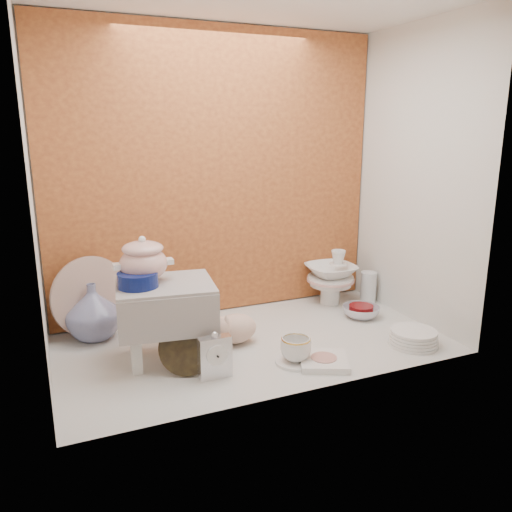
{
  "coord_description": "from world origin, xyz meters",
  "views": [
    {
      "loc": [
        -0.87,
        -2.06,
        1.0
      ],
      "look_at": [
        0.02,
        0.02,
        0.42
      ],
      "focal_mm": 35.64,
      "sensor_mm": 36.0,
      "label": 1
    }
  ],
  "objects_px": {
    "floral_platter": "(90,296)",
    "blue_white_vase": "(93,311)",
    "mantel_clock": "(215,355)",
    "porcelain_tower": "(331,277)",
    "plush_pig": "(235,328)",
    "dinner_plate_stack": "(413,337)",
    "gold_rim_teacup": "(296,349)",
    "crystal_bowl": "(361,312)",
    "soup_tureen": "(143,259)",
    "step_stool": "(167,321)"
  },
  "relations": [
    {
      "from": "floral_platter",
      "to": "blue_white_vase",
      "type": "relative_size",
      "value": 1.44
    },
    {
      "from": "floral_platter",
      "to": "mantel_clock",
      "type": "height_order",
      "value": "floral_platter"
    },
    {
      "from": "blue_white_vase",
      "to": "porcelain_tower",
      "type": "height_order",
      "value": "porcelain_tower"
    },
    {
      "from": "plush_pig",
      "to": "dinner_plate_stack",
      "type": "distance_m",
      "value": 0.84
    },
    {
      "from": "plush_pig",
      "to": "floral_platter",
      "type": "bearing_deg",
      "value": 148.56
    },
    {
      "from": "mantel_clock",
      "to": "gold_rim_teacup",
      "type": "bearing_deg",
      "value": -2.42
    },
    {
      "from": "crystal_bowl",
      "to": "mantel_clock",
      "type": "bearing_deg",
      "value": -160.53
    },
    {
      "from": "blue_white_vase",
      "to": "dinner_plate_stack",
      "type": "xyz_separation_m",
      "value": [
        1.37,
        -0.68,
        -0.1
      ]
    },
    {
      "from": "blue_white_vase",
      "to": "gold_rim_teacup",
      "type": "bearing_deg",
      "value": -38.98
    },
    {
      "from": "soup_tureen",
      "to": "blue_white_vase",
      "type": "xyz_separation_m",
      "value": [
        -0.2,
        0.31,
        -0.31
      ]
    },
    {
      "from": "blue_white_vase",
      "to": "porcelain_tower",
      "type": "bearing_deg",
      "value": -0.87
    },
    {
      "from": "blue_white_vase",
      "to": "step_stool",
      "type": "bearing_deg",
      "value": -52.67
    },
    {
      "from": "dinner_plate_stack",
      "to": "soup_tureen",
      "type": "bearing_deg",
      "value": 162.63
    },
    {
      "from": "plush_pig",
      "to": "porcelain_tower",
      "type": "height_order",
      "value": "porcelain_tower"
    },
    {
      "from": "plush_pig",
      "to": "porcelain_tower",
      "type": "relative_size",
      "value": 0.83
    },
    {
      "from": "crystal_bowl",
      "to": "porcelain_tower",
      "type": "bearing_deg",
      "value": 97.92
    },
    {
      "from": "gold_rim_teacup",
      "to": "plush_pig",
      "type": "bearing_deg",
      "value": 119.85
    },
    {
      "from": "gold_rim_teacup",
      "to": "step_stool",
      "type": "bearing_deg",
      "value": 151.88
    },
    {
      "from": "mantel_clock",
      "to": "plush_pig",
      "type": "bearing_deg",
      "value": 54.64
    },
    {
      "from": "soup_tureen",
      "to": "mantel_clock",
      "type": "bearing_deg",
      "value": -54.98
    },
    {
      "from": "dinner_plate_stack",
      "to": "gold_rim_teacup",
      "type": "bearing_deg",
      "value": 174.99
    },
    {
      "from": "floral_platter",
      "to": "porcelain_tower",
      "type": "xyz_separation_m",
      "value": [
        1.31,
        -0.07,
        -0.04
      ]
    },
    {
      "from": "porcelain_tower",
      "to": "soup_tureen",
      "type": "bearing_deg",
      "value": -165.41
    },
    {
      "from": "crystal_bowl",
      "to": "porcelain_tower",
      "type": "height_order",
      "value": "porcelain_tower"
    },
    {
      "from": "mantel_clock",
      "to": "gold_rim_teacup",
      "type": "height_order",
      "value": "mantel_clock"
    },
    {
      "from": "plush_pig",
      "to": "crystal_bowl",
      "type": "distance_m",
      "value": 0.75
    },
    {
      "from": "floral_platter",
      "to": "dinner_plate_stack",
      "type": "bearing_deg",
      "value": -27.99
    },
    {
      "from": "soup_tureen",
      "to": "dinner_plate_stack",
      "type": "relative_size",
      "value": 1.06
    },
    {
      "from": "floral_platter",
      "to": "crystal_bowl",
      "type": "relative_size",
      "value": 2.0
    },
    {
      "from": "soup_tureen",
      "to": "crystal_bowl",
      "type": "xyz_separation_m",
      "value": [
        1.15,
        0.03,
        -0.42
      ]
    },
    {
      "from": "mantel_clock",
      "to": "porcelain_tower",
      "type": "distance_m",
      "value": 1.08
    },
    {
      "from": "gold_rim_teacup",
      "to": "porcelain_tower",
      "type": "distance_m",
      "value": 0.82
    },
    {
      "from": "blue_white_vase",
      "to": "plush_pig",
      "type": "bearing_deg",
      "value": -28.78
    },
    {
      "from": "blue_white_vase",
      "to": "plush_pig",
      "type": "relative_size",
      "value": 1.04
    },
    {
      "from": "step_stool",
      "to": "soup_tureen",
      "type": "xyz_separation_m",
      "value": [
        -0.08,
        0.05,
        0.28
      ]
    },
    {
      "from": "plush_pig",
      "to": "crystal_bowl",
      "type": "relative_size",
      "value": 1.33
    },
    {
      "from": "mantel_clock",
      "to": "plush_pig",
      "type": "relative_size",
      "value": 0.75
    },
    {
      "from": "soup_tureen",
      "to": "crystal_bowl",
      "type": "bearing_deg",
      "value": 1.51
    },
    {
      "from": "blue_white_vase",
      "to": "porcelain_tower",
      "type": "distance_m",
      "value": 1.31
    },
    {
      "from": "step_stool",
      "to": "blue_white_vase",
      "type": "relative_size",
      "value": 1.49
    },
    {
      "from": "dinner_plate_stack",
      "to": "porcelain_tower",
      "type": "distance_m",
      "value": 0.67
    },
    {
      "from": "mantel_clock",
      "to": "soup_tureen",
      "type": "bearing_deg",
      "value": 124.53
    },
    {
      "from": "porcelain_tower",
      "to": "step_stool",
      "type": "bearing_deg",
      "value": -161.96
    },
    {
      "from": "floral_platter",
      "to": "mantel_clock",
      "type": "bearing_deg",
      "value": -58.28
    },
    {
      "from": "gold_rim_teacup",
      "to": "crystal_bowl",
      "type": "distance_m",
      "value": 0.67
    },
    {
      "from": "mantel_clock",
      "to": "gold_rim_teacup",
      "type": "xyz_separation_m",
      "value": [
        0.36,
        -0.01,
        -0.03
      ]
    },
    {
      "from": "mantel_clock",
      "to": "step_stool",
      "type": "bearing_deg",
      "value": 117.46
    },
    {
      "from": "soup_tureen",
      "to": "porcelain_tower",
      "type": "relative_size",
      "value": 0.77
    },
    {
      "from": "step_stool",
      "to": "crystal_bowl",
      "type": "relative_size",
      "value": 2.06
    },
    {
      "from": "plush_pig",
      "to": "blue_white_vase",
      "type": "bearing_deg",
      "value": 152.09
    }
  ]
}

